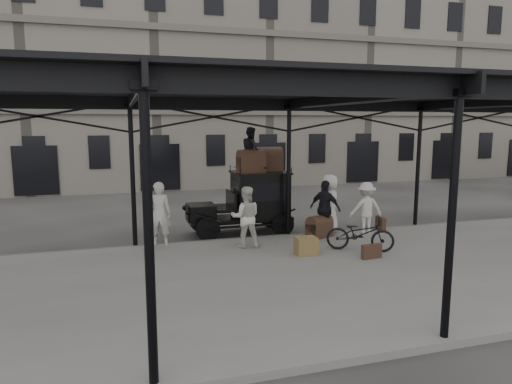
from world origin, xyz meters
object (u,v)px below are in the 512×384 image
bicycle (360,234)px  porter_left (159,214)px  steamer_trunk_platform (319,228)px  porter_official (325,209)px  taxi (251,200)px  steamer_trunk_roof_near (251,163)px

bicycle → porter_left: bearing=97.5°
steamer_trunk_platform → porter_left: bearing=151.7°
porter_left → porter_official: bearing=-172.2°
taxi → bicycle: taxi is taller
porter_official → steamer_trunk_roof_near: 2.94m
porter_official → steamer_trunk_platform: bearing=65.4°
porter_left → porter_official: size_ratio=1.06×
porter_official → bicycle: (0.25, -1.88, -0.42)m
taxi → steamer_trunk_roof_near: steamer_trunk_roof_near is taller
steamer_trunk_roof_near → steamer_trunk_platform: (1.90, -1.50, -2.06)m
porter_left → steamer_trunk_platform: bearing=-172.9°
porter_official → steamer_trunk_roof_near: (-2.12, 1.45, 1.43)m
steamer_trunk_platform → taxi: bearing=113.3°
porter_official → bicycle: 1.94m
bicycle → steamer_trunk_platform: bearing=44.1°
taxi → porter_left: 3.52m
taxi → steamer_trunk_roof_near: size_ratio=4.04×
porter_official → steamer_trunk_platform: porter_official is taller
bicycle → steamer_trunk_platform: 1.90m
taxi → steamer_trunk_roof_near: 1.33m
porter_left → steamer_trunk_roof_near: 3.63m
porter_left → bicycle: (5.57, -2.30, -0.47)m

